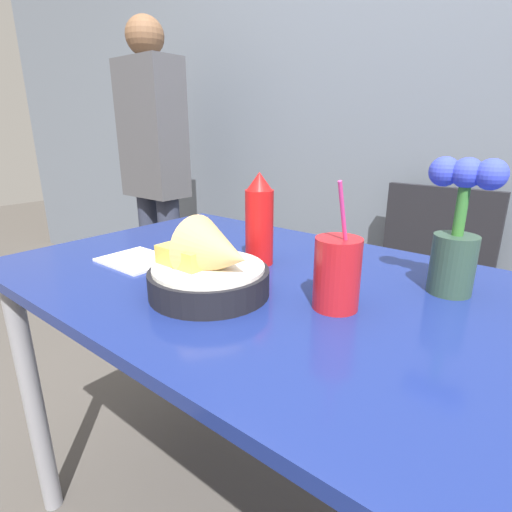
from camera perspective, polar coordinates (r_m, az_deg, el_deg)
name	(u,v)px	position (r m, az deg, el deg)	size (l,w,h in m)	color
wall_window	(451,62)	(1.74, 26.07, 23.59)	(7.00, 0.06, 2.60)	slate
dining_table	(280,325)	(0.89, 3.51, -9.76)	(1.30, 0.77, 0.77)	navy
chair_far_window	(425,288)	(1.60, 22.94, -4.17)	(0.40, 0.40, 0.87)	black
food_basket	(211,269)	(0.76, -6.39, -1.85)	(0.23, 0.23, 0.15)	black
ketchup_bottle	(259,221)	(0.93, 0.48, 5.09)	(0.07, 0.07, 0.22)	red
drink_cup	(337,276)	(0.72, 11.48, -2.79)	(0.08, 0.08, 0.23)	red
flower_vase	(458,230)	(0.84, 26.90, 3.39)	(0.13, 0.08, 0.26)	#2D4738
napkin	(137,260)	(1.01, -16.60, -0.56)	(0.17, 0.14, 0.01)	white
person_standing	(155,168)	(2.06, -14.25, 12.12)	(0.32, 0.18, 1.55)	#2D3347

